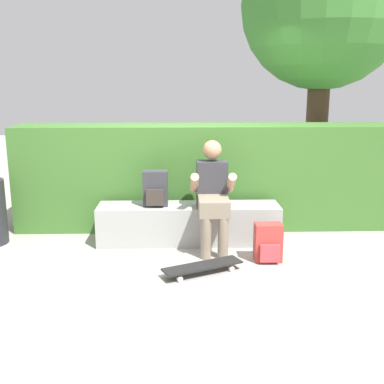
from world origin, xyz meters
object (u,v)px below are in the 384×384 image
object	(u,v)px
person_skater	(213,192)
backpack_on_bench	(155,189)
bench_main	(189,224)
skateboard_near_person	(203,266)
backpack_on_ground	(268,243)

from	to	relation	value
person_skater	backpack_on_bench	bearing A→B (deg)	162.25
bench_main	skateboard_near_person	xyz separation A→B (m)	(0.11, -0.93, -0.15)
person_skater	bench_main	bearing A→B (deg)	140.52
bench_main	person_skater	world-z (taller)	person_skater
backpack_on_ground	skateboard_near_person	bearing A→B (deg)	-155.41
backpack_on_bench	backpack_on_ground	size ratio (longest dim) A/B	1.00
bench_main	person_skater	size ratio (longest dim) A/B	1.74
skateboard_near_person	backpack_on_bench	xyz separation A→B (m)	(-0.49, 0.92, 0.56)
person_skater	backpack_on_ground	size ratio (longest dim) A/B	2.98
backpack_on_ground	person_skater	bearing A→B (deg)	143.87
person_skater	skateboard_near_person	bearing A→B (deg)	-101.30
backpack_on_ground	bench_main	bearing A→B (deg)	142.77
person_skater	skateboard_near_person	distance (m)	0.93
backpack_on_bench	bench_main	bearing A→B (deg)	1.43
person_skater	skateboard_near_person	world-z (taller)	person_skater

